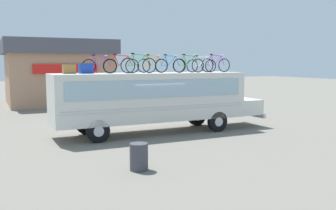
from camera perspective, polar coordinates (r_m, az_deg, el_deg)
name	(u,v)px	position (r m, az deg, el deg)	size (l,w,h in m)	color
ground_plane	(151,133)	(18.56, -2.63, -4.29)	(120.00, 120.00, 0.00)	slate
bus	(155,97)	(18.41, -1.95, 1.16)	(10.96, 2.43, 2.96)	silver
luggage_bag_1	(69,69)	(17.28, -14.81, 5.29)	(0.55, 0.33, 0.42)	olive
luggage_bag_2	(86,68)	(17.58, -12.39, 5.44)	(0.58, 0.55, 0.46)	#193899
rooftop_bicycle_1	(99,65)	(17.77, -10.37, 5.94)	(1.66, 0.44, 0.88)	black
rooftop_bicycle_2	(121,65)	(17.50, -7.13, 6.02)	(1.75, 0.44, 0.90)	black
rooftop_bicycle_3	(139,65)	(17.77, -4.48, 6.11)	(1.80, 0.44, 0.95)	black
rooftop_bicycle_4	(153,65)	(18.67, -2.34, 6.09)	(1.65, 0.44, 0.91)	black
rooftop_bicycle_5	(170,65)	(18.86, 0.32, 6.11)	(1.67, 0.44, 0.92)	black
rooftop_bicycle_6	(189,65)	(18.82, 3.16, 6.11)	(1.74, 0.44, 0.93)	black
rooftop_bicycle_7	(201,65)	(19.48, 5.10, 6.05)	(1.75, 0.44, 0.88)	black
rooftop_bicycle_8	(216,65)	(19.95, 7.27, 6.11)	(1.76, 0.44, 0.95)	black
roadside_building	(57,71)	(33.71, -16.50, 4.94)	(8.65, 8.56, 5.31)	tan
trash_bin	(139,157)	(12.21, -4.45, -7.85)	(0.59, 0.59, 0.88)	#3F3F47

